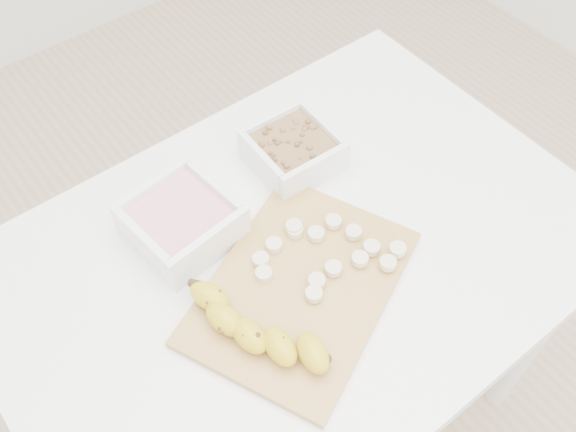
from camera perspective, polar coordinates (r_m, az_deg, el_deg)
ground at (r=1.73m, az=0.64°, el=-16.93°), size 3.50×3.50×0.00m
table at (r=1.14m, az=0.93°, el=-5.66°), size 1.00×0.70×0.75m
bowl_yogurt at (r=1.06m, az=-9.43°, el=-0.45°), size 0.18×0.18×0.07m
bowl_granola at (r=1.15m, az=0.45°, el=5.88°), size 0.15×0.15×0.07m
cutting_board at (r=1.01m, az=1.12°, el=-6.36°), size 0.44×0.39×0.01m
banana at (r=0.95m, az=-2.51°, el=-10.08°), size 0.10×0.24×0.04m
banana_slices at (r=1.03m, az=3.28°, el=-3.22°), size 0.22×0.17×0.02m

